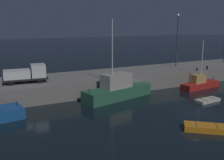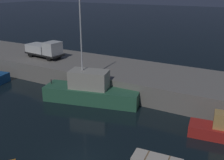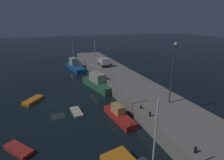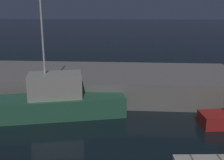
{
  "view_description": "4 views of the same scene",
  "coord_description": "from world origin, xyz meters",
  "px_view_note": "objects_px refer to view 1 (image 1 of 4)",
  "views": [
    {
      "loc": [
        -21.12,
        -20.93,
        10.03
      ],
      "look_at": [
        -3.48,
        14.52,
        1.42
      ],
      "focal_mm": 42.09,
      "sensor_mm": 36.0,
      "label": 1
    },
    {
      "loc": [
        9.41,
        -12.12,
        11.7
      ],
      "look_at": [
        -4.58,
        13.08,
        1.42
      ],
      "focal_mm": 42.32,
      "sensor_mm": 36.0,
      "label": 2
    },
    {
      "loc": [
        30.83,
        -0.8,
        14.4
      ],
      "look_at": [
        -3.75,
        12.4,
        2.0
      ],
      "focal_mm": 28.05,
      "sensor_mm": 36.0,
      "label": 3
    },
    {
      "loc": [
        0.5,
        -10.85,
        8.5
      ],
      "look_at": [
        -1.3,
        14.28,
        1.71
      ],
      "focal_mm": 45.03,
      "sensor_mm": 36.0,
      "label": 4
    }
  ],
  "objects_px": {
    "lamp_post_west": "(177,37)",
    "bollard_west": "(207,68)",
    "utility_truck": "(26,74)",
    "bollard_central": "(197,69)",
    "fishing_trawler_red": "(117,89)",
    "dinghy_red_small": "(208,100)",
    "dinghy_orange_near": "(207,128)",
    "fishing_boat_white": "(200,84)"
  },
  "relations": [
    {
      "from": "dinghy_orange_near",
      "to": "bollard_central",
      "type": "relative_size",
      "value": 9.15
    },
    {
      "from": "fishing_trawler_red",
      "to": "utility_truck",
      "type": "xyz_separation_m",
      "value": [
        -10.92,
        5.12,
        2.2
      ]
    },
    {
      "from": "lamp_post_west",
      "to": "utility_truck",
      "type": "xyz_separation_m",
      "value": [
        -26.72,
        -1.92,
        -4.18
      ]
    },
    {
      "from": "fishing_trawler_red",
      "to": "bollard_west",
      "type": "distance_m",
      "value": 18.46
    },
    {
      "from": "fishing_boat_white",
      "to": "lamp_post_west",
      "type": "bearing_deg",
      "value": 77.91
    },
    {
      "from": "dinghy_red_small",
      "to": "utility_truck",
      "type": "bearing_deg",
      "value": 150.51
    },
    {
      "from": "dinghy_red_small",
      "to": "lamp_post_west",
      "type": "bearing_deg",
      "value": 66.35
    },
    {
      "from": "fishing_trawler_red",
      "to": "utility_truck",
      "type": "relative_size",
      "value": 1.81
    },
    {
      "from": "bollard_central",
      "to": "utility_truck",
      "type": "bearing_deg",
      "value": 173.15
    },
    {
      "from": "fishing_boat_white",
      "to": "utility_truck",
      "type": "distance_m",
      "value": 25.87
    },
    {
      "from": "dinghy_orange_near",
      "to": "bollard_west",
      "type": "relative_size",
      "value": 6.83
    },
    {
      "from": "dinghy_red_small",
      "to": "bollard_west",
      "type": "xyz_separation_m",
      "value": [
        8.5,
        8.51,
        2.38
      ]
    },
    {
      "from": "fishing_trawler_red",
      "to": "fishing_boat_white",
      "type": "height_order",
      "value": "fishing_trawler_red"
    },
    {
      "from": "fishing_boat_white",
      "to": "dinghy_red_small",
      "type": "xyz_separation_m",
      "value": [
        -4.29,
        -5.78,
        -0.56
      ]
    },
    {
      "from": "utility_truck",
      "to": "bollard_west",
      "type": "relative_size",
      "value": 9.31
    },
    {
      "from": "fishing_trawler_red",
      "to": "fishing_boat_white",
      "type": "xyz_separation_m",
      "value": [
        14.11,
        -0.83,
        -0.5
      ]
    },
    {
      "from": "dinghy_red_small",
      "to": "bollard_central",
      "type": "xyz_separation_m",
      "value": [
        6.17,
        8.5,
        2.3
      ]
    },
    {
      "from": "dinghy_orange_near",
      "to": "bollard_central",
      "type": "distance_m",
      "value": 20.58
    },
    {
      "from": "dinghy_red_small",
      "to": "bollard_west",
      "type": "relative_size",
      "value": 5.69
    },
    {
      "from": "utility_truck",
      "to": "bollard_west",
      "type": "bearing_deg",
      "value": -6.28
    },
    {
      "from": "fishing_trawler_red",
      "to": "dinghy_red_small",
      "type": "height_order",
      "value": "fishing_trawler_red"
    },
    {
      "from": "lamp_post_west",
      "to": "bollard_west",
      "type": "xyz_separation_m",
      "value": [
        2.52,
        -5.13,
        -5.07
      ]
    },
    {
      "from": "dinghy_orange_near",
      "to": "bollard_central",
      "type": "xyz_separation_m",
      "value": [
        13.47,
        15.4,
        2.2
      ]
    },
    {
      "from": "lamp_post_west",
      "to": "utility_truck",
      "type": "bearing_deg",
      "value": -175.9
    },
    {
      "from": "lamp_post_west",
      "to": "bollard_west",
      "type": "distance_m",
      "value": 7.64
    },
    {
      "from": "dinghy_red_small",
      "to": "bollard_central",
      "type": "bearing_deg",
      "value": 53.99
    },
    {
      "from": "dinghy_orange_near",
      "to": "bollard_west",
      "type": "distance_m",
      "value": 22.19
    },
    {
      "from": "lamp_post_west",
      "to": "utility_truck",
      "type": "distance_m",
      "value": 27.11
    },
    {
      "from": "fishing_trawler_red",
      "to": "bollard_west",
      "type": "bearing_deg",
      "value": 5.93
    },
    {
      "from": "dinghy_orange_near",
      "to": "bollard_central",
      "type": "height_order",
      "value": "bollard_central"
    },
    {
      "from": "fishing_boat_white",
      "to": "bollard_west",
      "type": "distance_m",
      "value": 5.34
    },
    {
      "from": "bollard_central",
      "to": "lamp_post_west",
      "type": "bearing_deg",
      "value": 92.2
    },
    {
      "from": "lamp_post_west",
      "to": "bollard_central",
      "type": "distance_m",
      "value": 7.28
    },
    {
      "from": "fishing_trawler_red",
      "to": "lamp_post_west",
      "type": "bearing_deg",
      "value": 24.01
    },
    {
      "from": "lamp_post_west",
      "to": "bollard_west",
      "type": "bearing_deg",
      "value": -63.84
    },
    {
      "from": "bollard_west",
      "to": "bollard_central",
      "type": "bearing_deg",
      "value": -179.56
    },
    {
      "from": "fishing_boat_white",
      "to": "dinghy_orange_near",
      "type": "bearing_deg",
      "value": -132.41
    },
    {
      "from": "dinghy_orange_near",
      "to": "lamp_post_west",
      "type": "relative_size",
      "value": 0.46
    },
    {
      "from": "fishing_trawler_red",
      "to": "dinghy_orange_near",
      "type": "distance_m",
      "value": 13.79
    },
    {
      "from": "bollard_central",
      "to": "bollard_west",
      "type": "bearing_deg",
      "value": 0.44
    },
    {
      "from": "fishing_boat_white",
      "to": "dinghy_orange_near",
      "type": "relative_size",
      "value": 1.74
    },
    {
      "from": "dinghy_orange_near",
      "to": "dinghy_red_small",
      "type": "xyz_separation_m",
      "value": [
        7.3,
        6.91,
        -0.1
      ]
    }
  ]
}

